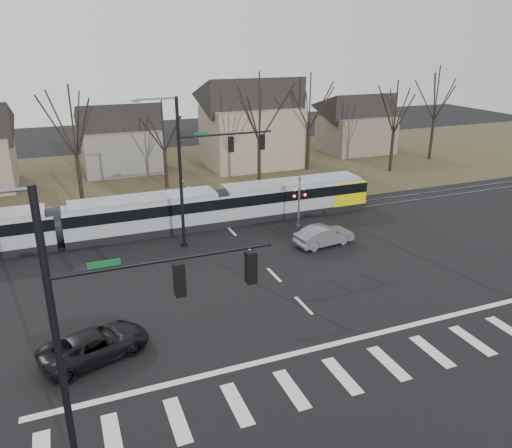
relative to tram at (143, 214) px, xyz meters
name	(u,v)px	position (x,y,z in m)	size (l,w,h in m)	color
ground	(322,324)	(6.15, -16.00, -1.52)	(140.00, 140.00, 0.00)	black
grass_verge	(176,174)	(6.15, 16.00, -1.52)	(140.00, 28.00, 0.01)	#38331E
crosswalk	(366,369)	(6.15, -20.00, -1.52)	(27.00, 2.60, 0.01)	silver
stop_line	(340,342)	(6.15, -17.80, -1.52)	(28.00, 0.35, 0.01)	silver
lane_dashes	(223,222)	(6.15, 0.00, -1.52)	(0.18, 30.00, 0.01)	silver
rail_pair	(224,223)	(6.15, -0.20, -1.49)	(90.00, 1.52, 0.06)	#59595E
tram	(143,214)	(0.00, 0.00, 0.00)	(36.89, 2.74, 2.80)	gray
sedan	(324,235)	(11.31, -6.91, -0.82)	(4.44, 2.04, 1.41)	slate
suv	(95,345)	(-4.72, -14.72, -0.85)	(5.33, 3.69, 1.35)	black
signal_pole_near_left	(115,328)	(-4.25, -22.00, 4.18)	(9.28, 0.44, 10.20)	black
signal_pole_far	(203,164)	(3.75, -3.50, 4.18)	(9.28, 0.44, 10.20)	black
rail_crossing_signal	(299,204)	(11.15, -3.21, 0.36)	(1.08, 0.36, 4.00)	#59595B
tree_row	(209,136)	(8.15, 10.00, 3.48)	(59.20, 7.20, 10.00)	black
house_b	(120,134)	(1.15, 20.00, 2.45)	(8.64, 7.56, 7.65)	slate
house_c	(251,119)	(15.15, 17.00, 3.71)	(10.80, 8.64, 10.10)	gray
house_d	(357,120)	(30.15, 19.00, 2.45)	(8.64, 7.56, 7.65)	#6B5C4F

